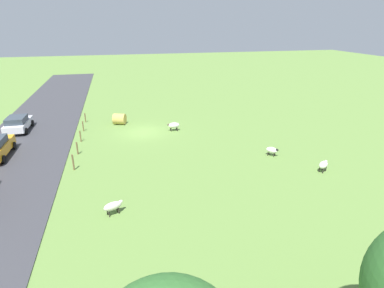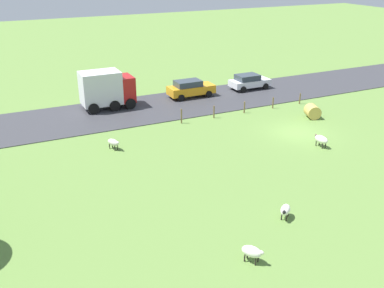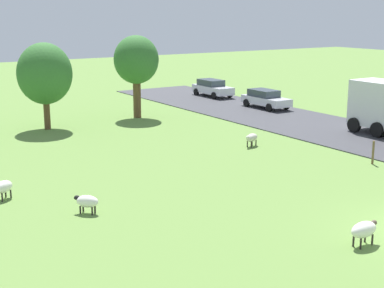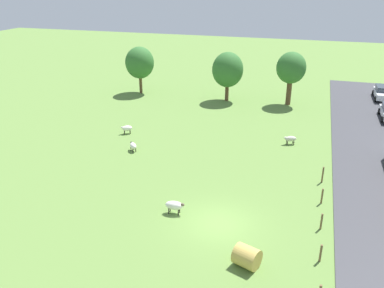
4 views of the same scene
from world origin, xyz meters
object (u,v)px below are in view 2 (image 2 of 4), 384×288
at_px(hay_bale_0, 312,112).
at_px(truck_0, 106,89).
at_px(sheep_3, 252,252).
at_px(car_3, 190,88).
at_px(sheep_0, 321,139).
at_px(sheep_1, 113,142).
at_px(car_0, 249,81).
at_px(sheep_2, 285,210).

relative_size(hay_bale_0, truck_0, 0.27).
relative_size(sheep_3, car_3, 0.24).
bearing_deg(sheep_0, car_3, 12.14).
xyz_separation_m(sheep_1, truck_0, (9.29, -2.15, 1.33)).
bearing_deg(car_0, sheep_0, 167.17).
xyz_separation_m(sheep_2, car_0, (21.88, -11.61, 0.36)).
relative_size(sheep_0, sheep_3, 1.16).
xyz_separation_m(sheep_1, sheep_2, (-12.77, -5.58, -0.03)).
bearing_deg(car_3, car_0, -90.46).
relative_size(sheep_1, sheep_2, 1.19).
relative_size(sheep_1, sheep_3, 1.11).
relative_size(sheep_0, sheep_1, 1.05).
distance_m(sheep_0, sheep_3, 14.78).
bearing_deg(hay_bale_0, car_3, 34.42).
bearing_deg(truck_0, sheep_3, 179.69).
height_order(truck_0, car_3, truck_0).
bearing_deg(car_0, sheep_2, 152.05).
bearing_deg(sheep_2, sheep_3, 123.05).
distance_m(sheep_0, truck_0, 19.28).
xyz_separation_m(truck_0, car_0, (-0.18, -15.04, -1.00)).
relative_size(sheep_1, car_3, 0.26).
xyz_separation_m(truck_0, car_3, (-0.13, -8.31, -0.94)).
bearing_deg(car_0, car_3, 89.54).
height_order(hay_bale_0, truck_0, truck_0).
height_order(hay_bale_0, car_0, car_0).
distance_m(sheep_3, car_3, 25.68).
height_order(sheep_1, truck_0, truck_0).
distance_m(sheep_0, hay_bale_0, 6.35).
relative_size(sheep_1, hay_bale_0, 0.97).
distance_m(sheep_1, truck_0, 9.63).
relative_size(sheep_2, hay_bale_0, 0.81).
bearing_deg(sheep_0, sheep_2, 129.39).
distance_m(sheep_0, sheep_1, 15.01).
xyz_separation_m(sheep_2, hay_bale_0, (11.95, -11.71, 0.07)).
height_order(car_0, car_3, car_3).
height_order(sheep_0, hay_bale_0, hay_bale_0).
bearing_deg(car_3, sheep_3, 160.82).
height_order(sheep_1, sheep_3, sheep_3).
distance_m(sheep_2, car_0, 24.77).
distance_m(hay_bale_0, truck_0, 18.26).
relative_size(truck_0, car_0, 1.12).
bearing_deg(sheep_0, truck_0, 37.01).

